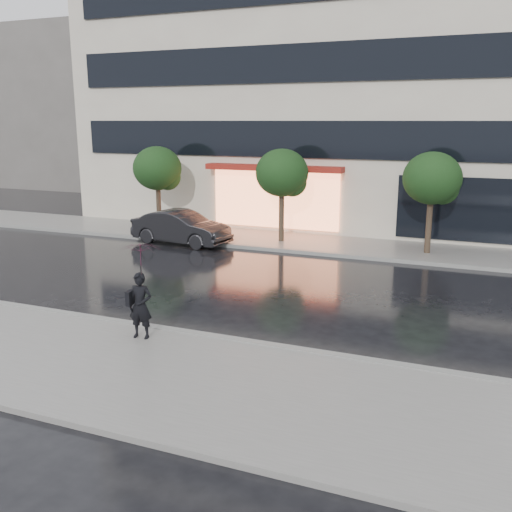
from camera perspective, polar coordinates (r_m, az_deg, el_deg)
The scene contains 12 objects.
ground at distance 14.33m, azimuth 0.30°, elevation -7.51°, with size 120.00×120.00×0.00m, color black.
sidewalk_near at distance 11.60m, azimuth -5.85°, elevation -12.51°, with size 60.00×4.50×0.12m, color slate.
sidewalk_far at distance 23.76m, azimuth 9.56°, elevation 0.93°, with size 60.00×3.50×0.12m, color slate.
curb_near at distance 13.44m, azimuth -1.31°, elevation -8.64°, with size 60.00×0.25×0.14m, color gray.
curb_far at distance 22.09m, azimuth 8.55°, elevation 0.06°, with size 60.00×0.25×0.14m, color gray.
office_building at distance 31.04m, azimuth 13.63°, elevation 20.25°, with size 30.00×12.76×18.00m.
bg_building_left at distance 50.64m, azimuth -19.01°, elevation 13.71°, with size 14.00×10.00×12.00m, color #59544F.
tree_far_west at distance 26.51m, azimuth -9.69°, elevation 8.48°, with size 2.20×2.20×3.99m.
tree_mid_west at distance 23.91m, azimuth 2.76°, elevation 8.13°, with size 2.20×2.20×3.99m.
tree_mid_east at distance 22.64m, azimuth 17.35°, elevation 7.25°, with size 2.20×2.20×3.99m.
parked_car at distance 24.28m, azimuth -7.50°, elevation 2.84°, with size 1.50×4.31×1.42m, color black.
pedestrian_with_umbrella at distance 13.38m, azimuth -11.49°, elevation -1.86°, with size 1.08×1.10×2.29m.
Camera 1 is at (4.99, -12.42, 5.12)m, focal length 40.00 mm.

